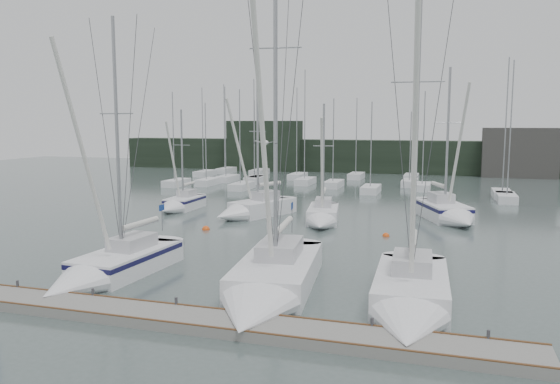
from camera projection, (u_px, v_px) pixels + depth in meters
The scene contains 17 objects.
ground at pixel (256, 289), 25.66m from camera, with size 160.00×160.00×0.00m, color #495856.
dock at pixel (211, 322), 20.90m from camera, with size 24.00×2.00×0.40m, color slate.
far_treeline at pixel (391, 157), 84.08m from camera, with size 90.00×4.00×5.00m, color black.
far_building_left at pixel (264, 146), 87.86m from camera, with size 12.00×3.00×8.00m, color black.
far_building_right at pixel (520, 153), 76.78m from camera, with size 10.00×3.00×7.00m, color #3D3B38.
mast_forest at pixel (362, 182), 67.28m from camera, with size 53.85×24.63×14.36m.
sailboat_near_left at pixel (106, 270), 26.95m from camera, with size 3.37×9.61×13.93m.
sailboat_near_center at pixel (267, 288), 23.89m from camera, with size 4.75×12.12×18.92m.
sailboat_near_right at pixel (410, 302), 22.02m from camera, with size 3.47×10.18×16.03m.
sailboat_mid_a at pixel (179, 205), 48.46m from camera, with size 2.29×6.25×9.63m.
sailboat_mid_b at pixel (249, 210), 44.96m from camera, with size 5.55×8.15×11.75m.
sailboat_mid_c at pixel (322, 218), 41.85m from camera, with size 3.46×7.59×9.93m.
sailboat_mid_d at pixel (450, 214), 42.86m from camera, with size 5.66×8.76×13.00m.
buoy_a at pixel (297, 245), 34.97m from camera, with size 0.47×0.47×0.47m, color #EA5014.
buoy_b at pixel (386, 236), 37.58m from camera, with size 0.49×0.49×0.49m, color #EA5014.
buoy_c at pixel (206, 230), 39.89m from camera, with size 0.57×0.57×0.57m, color #EA5014.
seagull at pixel (265, 142), 23.87m from camera, with size 1.05×0.48×0.21m.
Camera 1 is at (8.45, -23.41, 7.83)m, focal length 35.00 mm.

